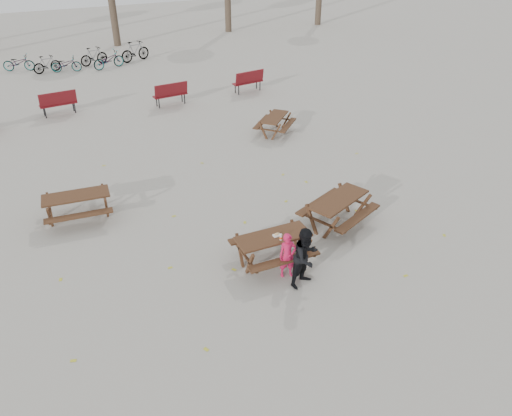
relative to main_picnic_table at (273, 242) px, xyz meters
name	(u,v)px	position (x,y,z in m)	size (l,w,h in m)	color
ground	(273,262)	(0.00, 0.00, -0.59)	(80.00, 80.00, 0.00)	gray
main_picnic_table	(273,242)	(0.00, 0.00, 0.00)	(1.80, 1.45, 0.78)	#321B12
food_tray	(277,235)	(0.07, -0.04, 0.21)	(0.18, 0.11, 0.04)	white
bread_roll	(277,234)	(0.07, -0.04, 0.25)	(0.14, 0.06, 0.05)	tan
soda_bottle	(281,237)	(0.08, -0.23, 0.26)	(0.07, 0.07, 0.17)	silver
child	(288,256)	(0.07, -0.61, -0.01)	(0.42, 0.27, 1.15)	#D01A4B
adult	(306,257)	(0.31, -1.03, 0.16)	(0.72, 0.56, 1.48)	black
picnic_table_east	(338,212)	(2.37, 0.81, -0.18)	(1.87, 1.51, 0.81)	#321B12
picnic_table_north	(78,207)	(-4.05, 4.02, -0.20)	(1.78, 1.43, 0.77)	#321B12
picnic_table_far	(275,125)	(3.70, 7.37, -0.25)	(1.57, 1.26, 0.68)	#321B12
park_bench_row	(121,98)	(-1.17, 12.42, -0.07)	(13.13, 1.57, 1.03)	maroon
bicycle_row	(85,59)	(-1.58, 20.01, -0.12)	(7.94, 2.57, 1.10)	black
fallen_leaves	(250,210)	(0.50, 2.50, -0.58)	(11.00, 11.00, 0.01)	gold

